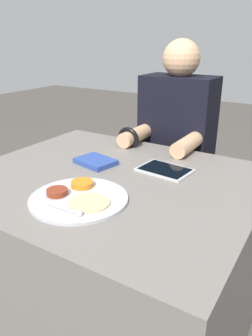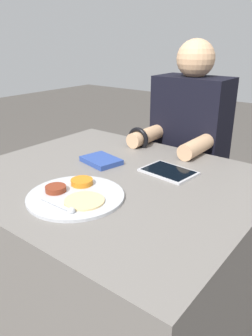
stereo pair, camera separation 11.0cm
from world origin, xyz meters
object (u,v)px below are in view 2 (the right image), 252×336
object	(u,v)px
person_diner	(187,174)
tablet_device	(168,172)
thali_tray	(75,195)
red_notebook	(101,161)

from	to	relation	value
person_diner	tablet_device	bearing A→B (deg)	-71.72
thali_tray	person_diner	xyz separation A→B (m)	(-0.02, 0.80, -0.20)
thali_tray	red_notebook	bearing A→B (deg)	116.99
thali_tray	tablet_device	size ratio (longest dim) A/B	1.50
red_notebook	tablet_device	distance (m)	0.28
thali_tray	red_notebook	distance (m)	0.31
thali_tray	person_diner	world-z (taller)	person_diner
person_diner	thali_tray	bearing A→B (deg)	-88.52
red_notebook	person_diner	world-z (taller)	person_diner
thali_tray	person_diner	size ratio (longest dim) A/B	0.25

